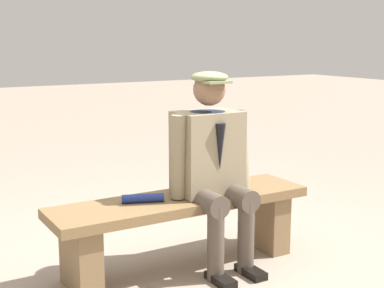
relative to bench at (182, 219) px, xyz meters
The scene contains 4 objects.
ground_plane 0.34m from the bench, ahead, with size 30.00×30.00×0.00m, color gray.
bench is the anchor object (origin of this frame).
seated_man 0.44m from the bench, 163.45° to the left, with size 0.59×0.62×1.31m.
rolled_magazine 0.33m from the bench, ahead, with size 0.06×0.06×0.27m, color navy.
Camera 1 is at (1.76, 3.11, 1.52)m, focal length 52.35 mm.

